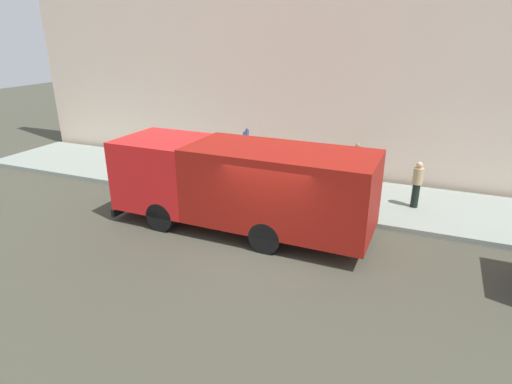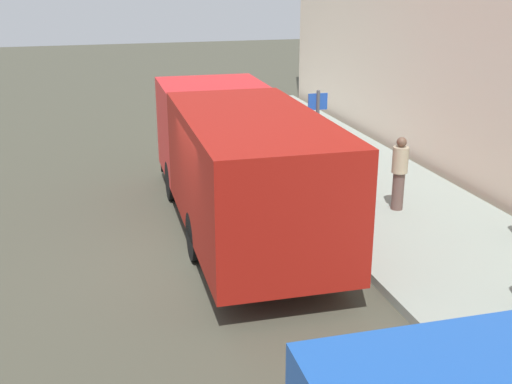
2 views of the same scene
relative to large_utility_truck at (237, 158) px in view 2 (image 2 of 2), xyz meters
The scene contains 5 objects.
ground 2.45m from the large_utility_truck, 135.52° to the right, with size 80.00×80.00×0.00m, color #403F33.
sidewalk 4.23m from the large_utility_truck, 19.45° to the right, with size 4.16×30.00×0.17m, color gray.
large_utility_truck is the anchor object (origin of this frame).
pedestrian_walking 3.65m from the large_utility_truck, ahead, with size 0.49×0.49×1.65m.
street_sign_post 2.08m from the large_utility_truck, 17.83° to the left, with size 0.44×0.08×2.59m.
Camera 2 is at (-1.62, -10.94, 5.17)m, focal length 44.67 mm.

